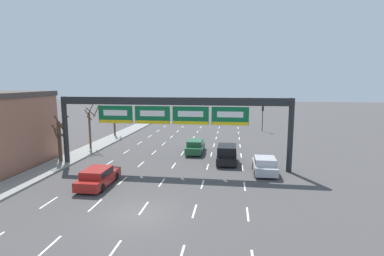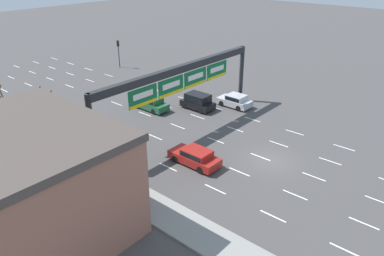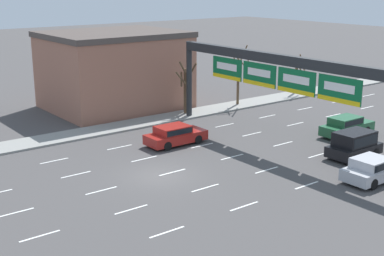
% 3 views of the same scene
% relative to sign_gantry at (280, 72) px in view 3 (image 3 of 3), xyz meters
% --- Properties ---
extents(ground_plane, '(220.00, 220.00, 0.00)m').
position_rel_sign_gantry_xyz_m(ground_plane, '(0.00, -10.37, -5.45)').
color(ground_plane, '#474444').
extents(sidewalk_left, '(2.80, 110.00, 0.15)m').
position_rel_sign_gantry_xyz_m(sidewalk_left, '(-11.30, -10.37, -5.38)').
color(sidewalk_left, gray).
rests_on(sidewalk_left, ground_plane).
extents(lane_dashes, '(13.32, 67.00, 0.01)m').
position_rel_sign_gantry_xyz_m(lane_dashes, '(0.00, 3.13, -5.45)').
color(lane_dashes, white).
rests_on(lane_dashes, ground_plane).
extents(sign_gantry, '(21.89, 0.70, 6.65)m').
position_rel_sign_gantry_xyz_m(sign_gantry, '(0.00, 0.00, 0.00)').
color(sign_gantry, '#232628').
rests_on(sign_gantry, ground_plane).
extents(building_near, '(10.02, 12.11, 7.12)m').
position_rel_sign_gantry_xyz_m(building_near, '(-18.01, -3.20, -1.88)').
color(building_near, '#9E6651').
rests_on(building_near, ground_plane).
extents(suv_black, '(1.98, 3.91, 1.83)m').
position_rel_sign_gantry_xyz_m(suv_black, '(5.08, 2.12, -4.44)').
color(suv_black, black).
rests_on(suv_black, ground_plane).
extents(car_green, '(1.80, 4.70, 1.51)m').
position_rel_sign_gantry_xyz_m(car_green, '(1.42, 6.16, -4.65)').
color(car_green, '#235B38').
rests_on(car_green, ground_plane).
extents(car_red, '(1.94, 4.58, 1.44)m').
position_rel_sign_gantry_xyz_m(car_red, '(-4.74, -5.79, -4.68)').
color(car_red, maroon).
rests_on(car_red, ground_plane).
extents(car_silver, '(1.96, 4.00, 1.48)m').
position_rel_sign_gantry_xyz_m(car_silver, '(8.48, -0.74, -4.67)').
color(car_silver, '#B7B7BC').
rests_on(car_silver, ground_plane).
extents(tree_bare_closest, '(1.95, 2.11, 5.68)m').
position_rel_sign_gantry_xyz_m(tree_bare_closest, '(-11.30, 6.46, -2.55)').
color(tree_bare_closest, brown).
rests_on(tree_bare_closest, sidewalk_left).
extents(tree_bare_second, '(1.71, 1.77, 4.73)m').
position_rel_sign_gantry_xyz_m(tree_bare_second, '(-11.52, 0.29, -2.91)').
color(tree_bare_second, brown).
rests_on(tree_bare_second, sidewalk_left).
extents(tree_bare_third, '(1.14, 1.76, 4.18)m').
position_rel_sign_gantry_xyz_m(tree_bare_third, '(-11.69, 15.05, -3.15)').
color(tree_bare_third, brown).
rests_on(tree_bare_third, sidewalk_left).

